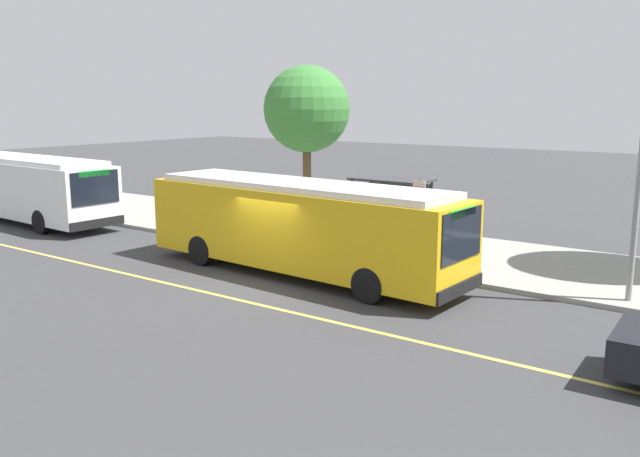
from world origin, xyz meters
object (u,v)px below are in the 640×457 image
object	(u,v)px
transit_bus_main	(300,224)
route_sign_post	(419,211)
transit_bus_second	(20,185)
waiting_bench	(395,230)
pedestrian_commuter	(371,230)

from	to	relation	value
transit_bus_main	route_sign_post	distance (m)	3.86
transit_bus_second	route_sign_post	size ratio (longest dim) A/B	4.30
transit_bus_second	waiting_bench	size ratio (longest dim) A/B	7.52
transit_bus_main	waiting_bench	bearing A→B (deg)	84.61
transit_bus_main	route_sign_post	bearing A→B (deg)	43.80
route_sign_post	pedestrian_commuter	size ratio (longest dim) A/B	1.66
transit_bus_main	waiting_bench	world-z (taller)	transit_bus_main
transit_bus_main	pedestrian_commuter	bearing A→B (deg)	69.92
waiting_bench	route_sign_post	distance (m)	3.70
transit_bus_main	pedestrian_commuter	distance (m)	2.92
waiting_bench	route_sign_post	xyz separation A→B (m)	(2.28, -2.59, 1.32)
transit_bus_second	waiting_bench	xyz separation A→B (m)	(16.75, 5.02, -0.98)
transit_bus_second	route_sign_post	distance (m)	19.18
transit_bus_second	waiting_bench	bearing A→B (deg)	16.69
waiting_bench	pedestrian_commuter	xyz separation A→B (m)	(0.49, -2.55, 0.48)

